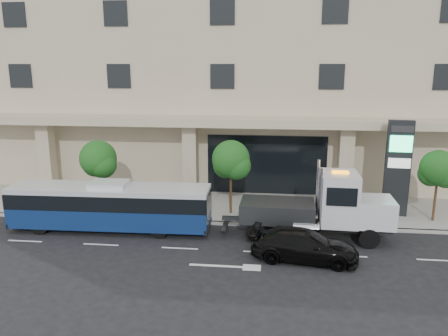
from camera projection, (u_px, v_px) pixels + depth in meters
The scene contains 11 objects.
ground at pixel (263, 240), 22.29m from camera, with size 120.00×120.00×0.00m, color black.
sidewalk at pixel (265, 208), 27.11m from camera, with size 120.00×6.00×0.15m, color gray.
curb at pixel (264, 225), 24.21m from camera, with size 120.00×0.30×0.15m, color gray.
convention_center at pixel (270, 49), 34.93m from camera, with size 60.00×17.60×20.00m.
tree_left at pixel (99, 161), 26.14m from camera, with size 2.27×2.20×4.22m.
tree_mid at pixel (231, 162), 25.23m from camera, with size 2.28×2.20×4.38m.
tree_right at pixel (439, 171), 24.03m from camera, with size 2.10×2.00×4.04m.
city_bus at pixel (110, 206), 23.38m from camera, with size 10.75×2.54×2.71m.
tow_truck at pixel (323, 208), 22.16m from camera, with size 8.68×2.37×3.95m.
black_sedan at pixel (304, 245), 19.88m from camera, with size 1.97×4.85×1.41m, color black.
signage_pylon at pixel (398, 168), 25.00m from camera, with size 1.43×0.66×5.57m.
Camera 1 is at (0.37, -20.95, 8.69)m, focal length 35.00 mm.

